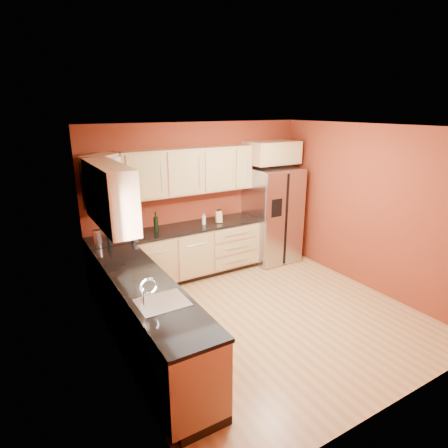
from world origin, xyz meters
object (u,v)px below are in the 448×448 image
at_px(knife_block, 219,217).
at_px(soap_dispenser, 204,219).
at_px(canister_left, 97,237).
at_px(refrigerator, 272,215).
at_px(wine_bottle_a, 156,222).

distance_m(knife_block, soap_dispenser, 0.27).
bearing_deg(canister_left, refrigerator, -0.05).
distance_m(wine_bottle_a, knife_block, 1.11).
bearing_deg(canister_left, soap_dispenser, 1.22).
xyz_separation_m(canister_left, knife_block, (2.05, 0.00, -0.00)).
height_order(wine_bottle_a, soap_dispenser, wine_bottle_a).
relative_size(canister_left, wine_bottle_a, 0.61).
relative_size(wine_bottle_a, soap_dispenser, 1.77).
bearing_deg(refrigerator, soap_dispenser, 178.37).
bearing_deg(wine_bottle_a, canister_left, -175.05).
distance_m(canister_left, soap_dispenser, 1.77).
bearing_deg(knife_block, refrigerator, 12.38).
height_order(refrigerator, knife_block, refrigerator).
height_order(canister_left, wine_bottle_a, wine_bottle_a).
xyz_separation_m(wine_bottle_a, soap_dispenser, (0.84, -0.04, -0.07)).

